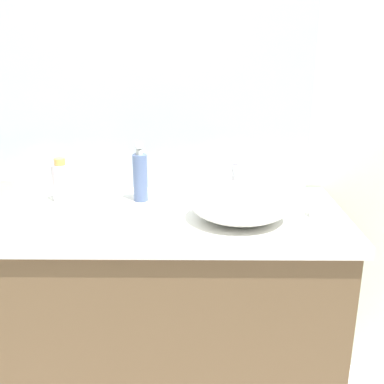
# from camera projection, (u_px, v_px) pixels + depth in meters

# --- Properties ---
(bathroom_wall_rear) EXTENTS (6.00, 0.06, 2.60)m
(bathroom_wall_rear) POSITION_uv_depth(u_px,v_px,m) (132.00, 81.00, 1.78)
(bathroom_wall_rear) COLOR silver
(bathroom_wall_rear) RESTS_ON ground
(vanity_counter) EXTENTS (1.38, 0.58, 0.88)m
(vanity_counter) POSITION_uv_depth(u_px,v_px,m) (150.00, 320.00, 1.73)
(vanity_counter) COLOR brown
(vanity_counter) RESTS_ON ground
(wall_mirror_panel) EXTENTS (1.24, 0.01, 1.28)m
(wall_mirror_panel) POSITION_uv_depth(u_px,v_px,m) (149.00, 21.00, 1.67)
(wall_mirror_panel) COLOR #B2BCC6
(wall_mirror_panel) RESTS_ON vanity_counter
(sink_basin) EXTENTS (0.33, 0.32, 0.12)m
(sink_basin) POSITION_uv_depth(u_px,v_px,m) (240.00, 203.00, 1.51)
(sink_basin) COLOR white
(sink_basin) RESTS_ON vanity_counter
(faucet) EXTENTS (0.03, 0.15, 0.16)m
(faucet) POSITION_uv_depth(u_px,v_px,m) (236.00, 178.00, 1.66)
(faucet) COLOR silver
(faucet) RESTS_ON vanity_counter
(soap_dispenser) EXTENTS (0.05, 0.05, 0.22)m
(soap_dispenser) POSITION_uv_depth(u_px,v_px,m) (140.00, 175.00, 1.68)
(soap_dispenser) COLOR slate
(soap_dispenser) RESTS_ON vanity_counter
(lotion_bottle) EXTENTS (0.07, 0.07, 0.16)m
(lotion_bottle) POSITION_uv_depth(u_px,v_px,m) (62.00, 182.00, 1.69)
(lotion_bottle) COLOR silver
(lotion_bottle) RESTS_ON vanity_counter
(tissue_box) EXTENTS (0.14, 0.14, 0.16)m
(tissue_box) POSITION_uv_depth(u_px,v_px,m) (5.00, 188.00, 1.63)
(tissue_box) COLOR beige
(tissue_box) RESTS_ON vanity_counter
(candle_jar) EXTENTS (0.05, 0.05, 0.05)m
(candle_jar) POSITION_uv_depth(u_px,v_px,m) (316.00, 210.00, 1.55)
(candle_jar) COLOR silver
(candle_jar) RESTS_ON vanity_counter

